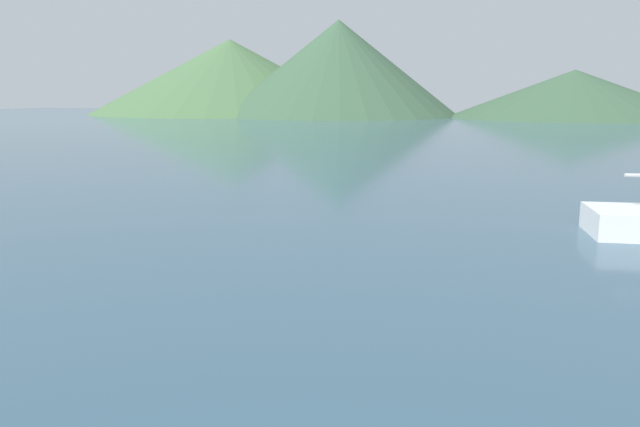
% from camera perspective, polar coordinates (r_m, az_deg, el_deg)
% --- Properties ---
extents(hill_west, '(50.16, 50.16, 13.18)m').
position_cam_1_polar(hill_west, '(117.18, -8.19, 12.29)').
color(hill_west, '#476B42').
rests_on(hill_west, ground_plane).
extents(hill_central, '(38.75, 38.75, 15.17)m').
position_cam_1_polar(hill_central, '(103.31, 1.70, 13.14)').
color(hill_central, '#38563D').
rests_on(hill_central, ground_plane).
extents(hill_east, '(37.42, 37.42, 7.09)m').
position_cam_1_polar(hill_east, '(102.25, 22.19, 10.10)').
color(hill_east, '#38563D').
rests_on(hill_east, ground_plane).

